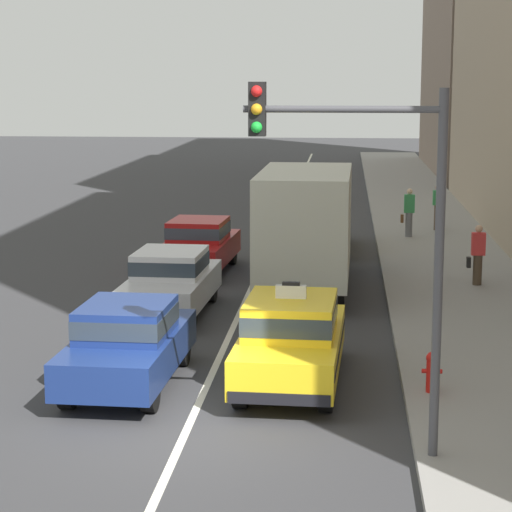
{
  "coord_description": "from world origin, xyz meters",
  "views": [
    {
      "loc": [
        2.5,
        -15.26,
        5.65
      ],
      "look_at": [
        0.34,
        9.06,
        1.3
      ],
      "focal_mm": 70.73,
      "sensor_mm": 36.0,
      "label": 1
    }
  ],
  "objects_px": {
    "sedan_left_third": "(199,244)",
    "taxi_right_third": "(321,223)",
    "taxi_right_nearest": "(291,338)",
    "pedestrian_mid_block": "(409,213)",
    "fire_hydrant": "(432,370)",
    "sedan_left_second": "(171,280)",
    "pedestrian_trailing": "(478,255)",
    "box_truck_right_second": "(307,224)",
    "sedan_left_nearest": "(128,342)",
    "traffic_light_pole": "(372,207)",
    "pedestrian_near_crosswalk": "(438,207)"
  },
  "relations": [
    {
      "from": "sedan_left_third",
      "to": "taxi_right_third",
      "type": "distance_m",
      "value": 5.54
    },
    {
      "from": "taxi_right_nearest",
      "to": "pedestrian_mid_block",
      "type": "relative_size",
      "value": 2.74
    },
    {
      "from": "fire_hydrant",
      "to": "sedan_left_second",
      "type": "bearing_deg",
      "value": 133.34
    },
    {
      "from": "taxi_right_nearest",
      "to": "pedestrian_trailing",
      "type": "bearing_deg",
      "value": 62.93
    },
    {
      "from": "box_truck_right_second",
      "to": "pedestrian_mid_block",
      "type": "relative_size",
      "value": 4.15
    },
    {
      "from": "pedestrian_trailing",
      "to": "fire_hydrant",
      "type": "bearing_deg",
      "value": -101.69
    },
    {
      "from": "sedan_left_nearest",
      "to": "traffic_light_pole",
      "type": "xyz_separation_m",
      "value": [
        4.32,
        -3.4,
        2.97
      ]
    },
    {
      "from": "pedestrian_trailing",
      "to": "sedan_left_second",
      "type": "bearing_deg",
      "value": -155.48
    },
    {
      "from": "sedan_left_third",
      "to": "traffic_light_pole",
      "type": "height_order",
      "value": "traffic_light_pole"
    },
    {
      "from": "taxi_right_nearest",
      "to": "box_truck_right_second",
      "type": "relative_size",
      "value": 0.66
    },
    {
      "from": "box_truck_right_second",
      "to": "fire_hydrant",
      "type": "bearing_deg",
      "value": -74.42
    },
    {
      "from": "taxi_right_third",
      "to": "fire_hydrant",
      "type": "bearing_deg",
      "value": -81.42
    },
    {
      "from": "box_truck_right_second",
      "to": "pedestrian_near_crosswalk",
      "type": "distance_m",
      "value": 11.05
    },
    {
      "from": "taxi_right_nearest",
      "to": "taxi_right_third",
      "type": "relative_size",
      "value": 1.01
    },
    {
      "from": "sedan_left_third",
      "to": "fire_hydrant",
      "type": "bearing_deg",
      "value": -62.95
    },
    {
      "from": "pedestrian_near_crosswalk",
      "to": "fire_hydrant",
      "type": "distance_m",
      "value": 19.47
    },
    {
      "from": "sedan_left_second",
      "to": "pedestrian_mid_block",
      "type": "bearing_deg",
      "value": 61.49
    },
    {
      "from": "sedan_left_third",
      "to": "fire_hydrant",
      "type": "height_order",
      "value": "sedan_left_third"
    },
    {
      "from": "sedan_left_third",
      "to": "traffic_light_pole",
      "type": "relative_size",
      "value": 0.79
    },
    {
      "from": "box_truck_right_second",
      "to": "pedestrian_mid_block",
      "type": "xyz_separation_m",
      "value": [
        3.23,
        8.48,
        -0.79
      ]
    },
    {
      "from": "sedan_left_nearest",
      "to": "pedestrian_near_crosswalk",
      "type": "height_order",
      "value": "pedestrian_near_crosswalk"
    },
    {
      "from": "taxi_right_nearest",
      "to": "pedestrian_near_crosswalk",
      "type": "bearing_deg",
      "value": 76.99
    },
    {
      "from": "pedestrian_trailing",
      "to": "traffic_light_pole",
      "type": "bearing_deg",
      "value": -104.11
    },
    {
      "from": "box_truck_right_second",
      "to": "pedestrian_trailing",
      "type": "distance_m",
      "value": 4.64
    },
    {
      "from": "pedestrian_near_crosswalk",
      "to": "pedestrian_mid_block",
      "type": "xyz_separation_m",
      "value": [
        -1.13,
        -1.64,
        0.0
      ]
    },
    {
      "from": "taxi_right_third",
      "to": "pedestrian_mid_block",
      "type": "relative_size",
      "value": 2.71
    },
    {
      "from": "pedestrian_mid_block",
      "to": "traffic_light_pole",
      "type": "bearing_deg",
      "value": -95.06
    },
    {
      "from": "traffic_light_pole",
      "to": "fire_hydrant",
      "type": "bearing_deg",
      "value": 68.66
    },
    {
      "from": "taxi_right_nearest",
      "to": "taxi_right_third",
      "type": "height_order",
      "value": "same"
    },
    {
      "from": "box_truck_right_second",
      "to": "pedestrian_mid_block",
      "type": "bearing_deg",
      "value": 69.15
    },
    {
      "from": "sedan_left_nearest",
      "to": "taxi_right_nearest",
      "type": "relative_size",
      "value": 0.94
    },
    {
      "from": "sedan_left_nearest",
      "to": "taxi_right_third",
      "type": "height_order",
      "value": "taxi_right_third"
    },
    {
      "from": "sedan_left_second",
      "to": "sedan_left_nearest",
      "type": "bearing_deg",
      "value": -88.12
    },
    {
      "from": "sedan_left_second",
      "to": "pedestrian_mid_block",
      "type": "relative_size",
      "value": 2.59
    },
    {
      "from": "pedestrian_near_crosswalk",
      "to": "traffic_light_pole",
      "type": "height_order",
      "value": "traffic_light_pole"
    },
    {
      "from": "pedestrian_near_crosswalk",
      "to": "sedan_left_second",
      "type": "bearing_deg",
      "value": -119.31
    },
    {
      "from": "sedan_left_third",
      "to": "pedestrian_mid_block",
      "type": "distance_m",
      "value": 9.07
    },
    {
      "from": "sedan_left_nearest",
      "to": "sedan_left_third",
      "type": "relative_size",
      "value": 0.99
    },
    {
      "from": "taxi_right_nearest",
      "to": "taxi_right_third",
      "type": "distance_m",
      "value": 14.97
    },
    {
      "from": "pedestrian_mid_block",
      "to": "taxi_right_third",
      "type": "bearing_deg",
      "value": -145.97
    },
    {
      "from": "sedan_left_nearest",
      "to": "pedestrian_near_crosswalk",
      "type": "bearing_deg",
      "value": 69.03
    },
    {
      "from": "pedestrian_mid_block",
      "to": "fire_hydrant",
      "type": "relative_size",
      "value": 2.31
    },
    {
      "from": "box_truck_right_second",
      "to": "fire_hydrant",
      "type": "relative_size",
      "value": 9.58
    },
    {
      "from": "sedan_left_nearest",
      "to": "pedestrian_trailing",
      "type": "xyz_separation_m",
      "value": [
        7.49,
        9.21,
        0.11
      ]
    },
    {
      "from": "sedan_left_third",
      "to": "pedestrian_mid_block",
      "type": "bearing_deg",
      "value": 44.74
    },
    {
      "from": "taxi_right_third",
      "to": "traffic_light_pole",
      "type": "relative_size",
      "value": 0.82
    },
    {
      "from": "pedestrian_mid_block",
      "to": "traffic_light_pole",
      "type": "xyz_separation_m",
      "value": [
        -1.84,
        -20.8,
        2.83
      ]
    },
    {
      "from": "pedestrian_near_crosswalk",
      "to": "fire_hydrant",
      "type": "xyz_separation_m",
      "value": [
        -1.78,
        -19.38,
        -0.44
      ]
    },
    {
      "from": "traffic_light_pole",
      "to": "taxi_right_third",
      "type": "bearing_deg",
      "value": 93.59
    },
    {
      "from": "taxi_right_nearest",
      "to": "pedestrian_near_crosswalk",
      "type": "xyz_separation_m",
      "value": [
        4.31,
        18.65,
        0.11
      ]
    }
  ]
}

